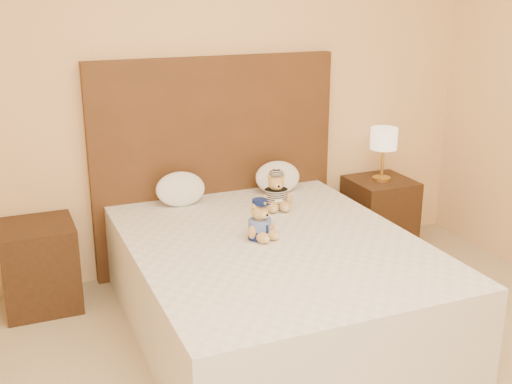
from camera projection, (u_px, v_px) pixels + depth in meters
room_walls at (350, 22)px, 2.65m from camera, size 4.04×4.52×2.72m
bed at (273, 284)px, 3.77m from camera, size 1.60×2.00×0.55m
headboard at (216, 164)px, 4.52m from camera, size 1.75×0.08×1.50m
nightstand_left at (40, 266)px, 4.02m from camera, size 0.45×0.45×0.55m
nightstand_right at (379, 214)px, 4.93m from camera, size 0.45×0.45×0.55m
lamp at (384, 141)px, 4.76m from camera, size 0.20×0.20×0.40m
teddy_police at (260, 219)px, 3.69m from camera, size 0.26×0.25×0.24m
teddy_prisoner at (276, 191)px, 4.18m from camera, size 0.26×0.25×0.25m
pillow_left at (180, 187)px, 4.27m from camera, size 0.34×0.22×0.24m
pillow_right at (278, 176)px, 4.53m from camera, size 0.34×0.22×0.24m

